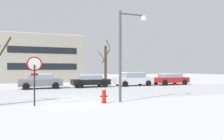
# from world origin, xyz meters

# --- Properties ---
(ground_plane) EXTENTS (120.00, 120.00, 0.00)m
(ground_plane) POSITION_xyz_m (0.00, 0.00, 0.00)
(ground_plane) COLOR white
(road_surface) EXTENTS (80.00, 9.06, 0.00)m
(road_surface) POSITION_xyz_m (0.00, 3.53, 0.00)
(road_surface) COLOR silver
(road_surface) RESTS_ON ground
(stop_sign) EXTENTS (0.76, 0.18, 2.58)m
(stop_sign) POSITION_xyz_m (-1.90, -1.57, 1.81)
(stop_sign) COLOR black
(stop_sign) RESTS_ON ground
(fire_hydrant) EXTENTS (0.44, 0.30, 0.82)m
(fire_hydrant) POSITION_xyz_m (1.79, -1.82, 0.41)
(fire_hydrant) COLOR red
(fire_hydrant) RESTS_ON ground
(street_lamp) EXTENTS (1.82, 0.36, 5.33)m
(street_lamp) POSITION_xyz_m (3.13, -1.77, 3.29)
(street_lamp) COLOR #4C4F54
(street_lamp) RESTS_ON ground
(parked_car_gray) EXTENTS (4.16, 2.20, 1.46)m
(parked_car_gray) POSITION_xyz_m (-1.56, 8.53, 0.75)
(parked_car_gray) COLOR slate
(parked_car_gray) RESTS_ON ground
(parked_car_black) EXTENTS (4.07, 2.22, 1.33)m
(parked_car_black) POSITION_xyz_m (3.47, 8.58, 0.69)
(parked_car_black) COLOR black
(parked_car_black) RESTS_ON ground
(parked_car_white) EXTENTS (4.59, 2.30, 1.57)m
(parked_car_white) POSITION_xyz_m (8.51, 8.64, 0.79)
(parked_car_white) COLOR white
(parked_car_white) RESTS_ON ground
(parked_car_red) EXTENTS (4.53, 2.25, 1.40)m
(parked_car_red) POSITION_xyz_m (13.55, 8.60, 0.72)
(parked_car_red) COLOR red
(parked_car_red) RESTS_ON ground
(tree_far_right) EXTENTS (1.67, 1.66, 5.63)m
(tree_far_right) POSITION_xyz_m (6.35, 12.38, 2.59)
(tree_far_right) COLOR #423326
(tree_far_right) RESTS_ON ground
(building_far_left) EXTENTS (11.51, 9.59, 6.97)m
(building_far_left) POSITION_xyz_m (-1.15, 22.13, 3.49)
(building_far_left) COLOR #B2A899
(building_far_left) RESTS_ON ground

